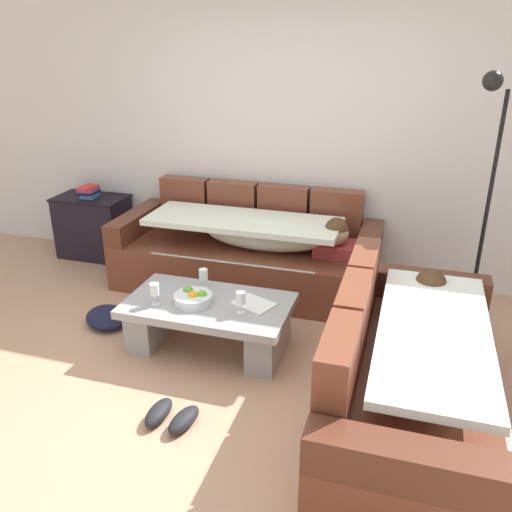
# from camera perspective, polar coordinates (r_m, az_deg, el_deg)

# --- Properties ---
(ground_plane) EXTENTS (14.00, 14.00, 0.00)m
(ground_plane) POSITION_cam_1_polar(r_m,az_deg,el_deg) (3.65, -5.41, -14.24)
(ground_plane) COLOR tan
(back_wall) EXTENTS (9.00, 0.10, 2.70)m
(back_wall) POSITION_cam_1_polar(r_m,az_deg,el_deg) (5.03, 3.46, 13.13)
(back_wall) COLOR silver
(back_wall) RESTS_ON ground_plane
(couch_along_wall) EXTENTS (2.36, 0.92, 0.88)m
(couch_along_wall) POSITION_cam_1_polar(r_m,az_deg,el_deg) (4.88, -0.58, 0.37)
(couch_along_wall) COLOR brown
(couch_along_wall) RESTS_ON ground_plane
(couch_near_window) EXTENTS (0.92, 1.99, 0.88)m
(couch_near_window) POSITION_cam_1_polar(r_m,az_deg,el_deg) (3.32, 16.13, -12.22)
(couch_near_window) COLOR brown
(couch_near_window) RESTS_ON ground_plane
(coffee_table) EXTENTS (1.20, 0.68, 0.38)m
(coffee_table) POSITION_cam_1_polar(r_m,az_deg,el_deg) (3.98, -5.06, -6.69)
(coffee_table) COLOR #97989A
(coffee_table) RESTS_ON ground_plane
(fruit_bowl) EXTENTS (0.28, 0.28, 0.10)m
(fruit_bowl) POSITION_cam_1_polar(r_m,az_deg,el_deg) (3.89, -6.69, -4.46)
(fruit_bowl) COLOR silver
(fruit_bowl) RESTS_ON coffee_table
(wine_glass_near_left) EXTENTS (0.07, 0.07, 0.17)m
(wine_glass_near_left) POSITION_cam_1_polar(r_m,az_deg,el_deg) (3.88, -10.76, -3.59)
(wine_glass_near_left) COLOR silver
(wine_glass_near_left) RESTS_ON coffee_table
(wine_glass_near_right) EXTENTS (0.07, 0.07, 0.17)m
(wine_glass_near_right) POSITION_cam_1_polar(r_m,az_deg,el_deg) (3.70, -1.63, -4.54)
(wine_glass_near_right) COLOR silver
(wine_glass_near_right) RESTS_ON coffee_table
(wine_glass_far_back) EXTENTS (0.07, 0.07, 0.17)m
(wine_glass_far_back) POSITION_cam_1_polar(r_m,az_deg,el_deg) (4.05, -5.62, -2.08)
(wine_glass_far_back) COLOR silver
(wine_glass_far_back) RESTS_ON coffee_table
(open_magazine) EXTENTS (0.34, 0.30, 0.01)m
(open_magazine) POSITION_cam_1_polar(r_m,az_deg,el_deg) (3.86, -0.24, -5.12)
(open_magazine) COLOR white
(open_magazine) RESTS_ON coffee_table
(side_cabinet) EXTENTS (0.72, 0.44, 0.64)m
(side_cabinet) POSITION_cam_1_polar(r_m,az_deg,el_deg) (5.82, -16.89, 3.03)
(side_cabinet) COLOR black
(side_cabinet) RESTS_ON ground_plane
(book_stack_on_cabinet) EXTENTS (0.19, 0.22, 0.11)m
(book_stack_on_cabinet) POSITION_cam_1_polar(r_m,az_deg,el_deg) (5.71, -17.37, 6.58)
(book_stack_on_cabinet) COLOR #2D569E
(book_stack_on_cabinet) RESTS_ON side_cabinet
(floor_lamp) EXTENTS (0.33, 0.31, 1.95)m
(floor_lamp) POSITION_cam_1_polar(r_m,az_deg,el_deg) (4.38, 23.13, 6.73)
(floor_lamp) COLOR black
(floor_lamp) RESTS_ON ground_plane
(pair_of_shoes) EXTENTS (0.32, 0.30, 0.09)m
(pair_of_shoes) POSITION_cam_1_polar(r_m,az_deg,el_deg) (3.42, -9.07, -16.48)
(pair_of_shoes) COLOR black
(pair_of_shoes) RESTS_ON ground_plane
(crumpled_garment) EXTENTS (0.51, 0.50, 0.12)m
(crumpled_garment) POSITION_cam_1_polar(r_m,az_deg,el_deg) (4.52, -15.60, -6.29)
(crumpled_garment) COLOR #191933
(crumpled_garment) RESTS_ON ground_plane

